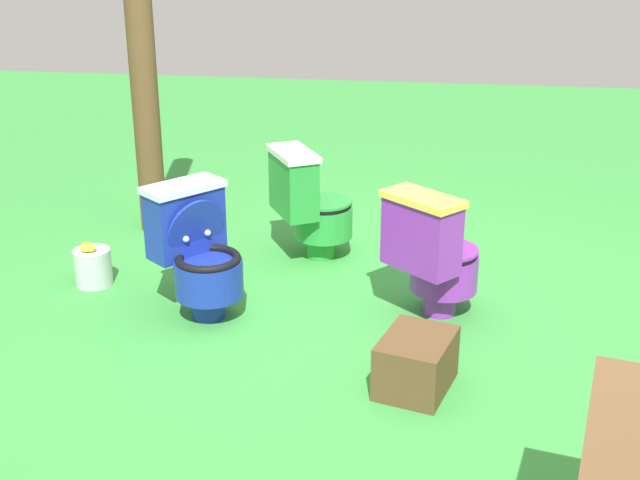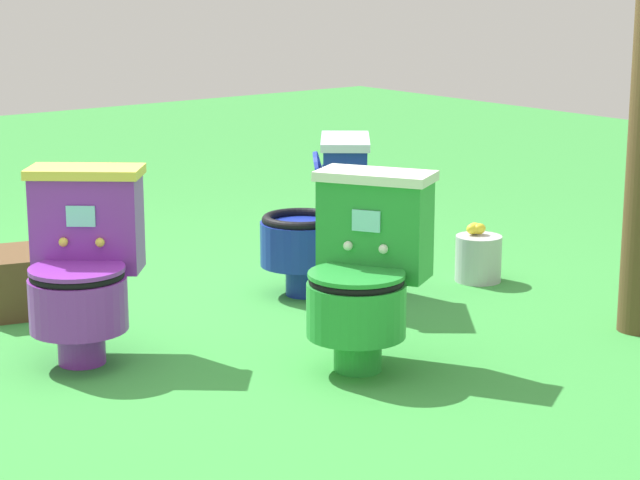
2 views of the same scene
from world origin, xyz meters
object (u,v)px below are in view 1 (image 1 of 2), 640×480
object	(u,v)px
toilet_blue	(198,250)
wooden_post	(143,72)
small_crate	(416,363)
toilet_purple	(434,254)
toilet_green	(310,204)
lemon_bucket	(93,266)

from	to	relation	value
toilet_blue	wooden_post	world-z (taller)	wooden_post
small_crate	toilet_purple	bearing A→B (deg)	-93.91
toilet_purple	wooden_post	world-z (taller)	wooden_post
toilet_blue	toilet_green	bearing A→B (deg)	-169.57
toilet_green	small_crate	distance (m)	1.68
toilet_green	small_crate	bearing A→B (deg)	-3.41
toilet_purple	lemon_bucket	bearing A→B (deg)	-143.34
toilet_green	toilet_purple	world-z (taller)	same
toilet_purple	small_crate	size ratio (longest dim) A/B	1.83
toilet_green	toilet_purple	distance (m)	1.07
wooden_post	toilet_purple	bearing A→B (deg)	150.67
wooden_post	lemon_bucket	distance (m)	1.38
toilet_blue	wooden_post	distance (m)	1.60
toilet_blue	toilet_purple	distance (m)	1.27
toilet_green	lemon_bucket	distance (m)	1.38
toilet_green	lemon_bucket	world-z (taller)	toilet_green
toilet_blue	toilet_purple	world-z (taller)	same
toilet_blue	wooden_post	size ratio (longest dim) A/B	0.33
toilet_blue	toilet_purple	size ratio (longest dim) A/B	1.00
toilet_green	small_crate	xyz separation A→B (m)	(-0.74, 1.49, -0.24)
toilet_green	lemon_bucket	bearing A→B (deg)	-93.67
toilet_purple	toilet_green	bearing A→B (deg)	177.78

